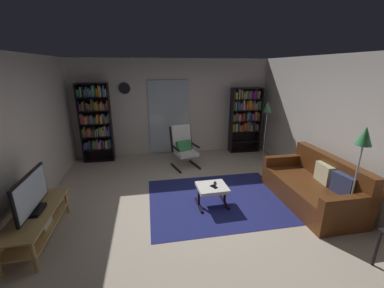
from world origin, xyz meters
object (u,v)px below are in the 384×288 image
bookshelf_near_tv (96,121)px  leather_sofa (314,187)px  tv_remote (215,184)px  cell_phone (214,187)px  floor_lamp_by_sofa (363,146)px  bookshelf_near_sofa (245,115)px  tv_stand (37,221)px  lounge_armchair (184,145)px  wall_clock (125,88)px  television (31,195)px  ottoman (212,189)px  floor_lamp_by_shelf (267,113)px

bookshelf_near_tv → leather_sofa: 5.16m
leather_sofa → tv_remote: 1.79m
tv_remote → cell_phone: tv_remote is taller
tv_remote → floor_lamp_by_sofa: bearing=-9.4°
bookshelf_near_sofa → cell_phone: 3.28m
tv_stand → cell_phone: 2.72m
cell_phone → floor_lamp_by_sofa: bearing=-57.0°
bookshelf_near_tv → floor_lamp_by_sofa: size_ratio=1.25×
tv_stand → bookshelf_near_tv: (0.31, 3.12, 0.76)m
lounge_armchair → wall_clock: wall_clock is taller
tv_remote → cell_phone: bearing=-92.9°
bookshelf_near_sofa → wall_clock: 3.37m
lounge_armchair → floor_lamp_by_sofa: 3.66m
television → leather_sofa: television is taller
floor_lamp_by_sofa → wall_clock: wall_clock is taller
ottoman → floor_lamp_by_shelf: bearing=44.9°
bookshelf_near_tv → floor_lamp_by_shelf: (4.28, -0.76, 0.20)m
bookshelf_near_tv → lounge_armchair: bookshelf_near_tv is taller
bookshelf_near_sofa → floor_lamp_by_sofa: 3.72m
bookshelf_near_tv → cell_phone: bearing=-48.9°
floor_lamp_by_sofa → floor_lamp_by_shelf: (0.06, 2.92, -0.06)m
television → tv_remote: television is taller
tv_stand → bookshelf_near_tv: bearing=84.3°
tv_stand → bookshelf_near_sofa: bookshelf_near_sofa is taller
bookshelf_near_sofa → floor_lamp_by_sofa: bookshelf_near_sofa is taller
television → lounge_armchair: bearing=43.7°
leather_sofa → lounge_armchair: size_ratio=1.81×
lounge_armchair → ottoman: size_ratio=1.92×
bookshelf_near_sofa → lounge_armchair: bearing=-156.9°
tv_stand → cell_phone: bearing=8.5°
tv_stand → television: size_ratio=1.48×
bookshelf_near_sofa → television: bearing=-144.1°
bookshelf_near_tv → floor_lamp_by_shelf: 4.35m
leather_sofa → lounge_armchair: 2.98m
ottoman → wall_clock: bearing=118.9°
bookshelf_near_sofa → floor_lamp_by_shelf: bookshelf_near_sofa is taller
cell_phone → floor_lamp_by_shelf: floor_lamp_by_shelf is taller
cell_phone → wall_clock: (-1.62, 2.94, 1.47)m
tv_stand → bookshelf_near_sofa: (4.34, 3.14, 0.78)m
floor_lamp_by_sofa → floor_lamp_by_shelf: size_ratio=1.04×
floor_lamp_by_shelf → tv_stand: bearing=-152.8°
cell_phone → tv_stand: bearing=159.0°
tv_remote → wall_clock: wall_clock is taller
tv_stand → wall_clock: wall_clock is taller
floor_lamp_by_shelf → wall_clock: wall_clock is taller
tv_stand → floor_lamp_by_sofa: floor_lamp_by_sofa is taller
leather_sofa → wall_clock: bearing=137.3°
television → floor_lamp_by_shelf: 5.19m
lounge_armchair → leather_sofa: bearing=-46.4°
lounge_armchair → cell_phone: 1.96m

